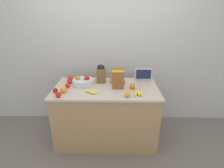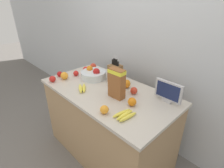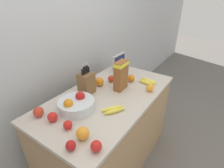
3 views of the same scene
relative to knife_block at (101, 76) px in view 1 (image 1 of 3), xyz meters
The scene contains 19 objects.
ground_plane 0.99m from the knife_block, 67.74° to the right, with size 14.00×14.00×0.00m, color slate.
wall_back 0.53m from the knife_block, 78.78° to the left, with size 9.00×0.06×2.60m.
counter 0.58m from the knife_block, 67.74° to the right, with size 1.46×0.78×0.86m.
knife_block is the anchor object (origin of this frame).
small_monitor 0.64m from the knife_block, ahead, with size 0.26×0.03×0.21m.
cereal_box 0.34m from the knife_block, 42.68° to the right, with size 0.16×0.09×0.29m.
fruit_bowl 0.28m from the knife_block, 156.36° to the right, with size 0.30×0.30×0.14m.
banana_bunch_left 0.40m from the knife_block, 105.78° to the right, with size 0.19×0.17×0.03m.
banana_bunch_right 0.66m from the knife_block, 38.12° to the right, with size 0.12×0.19×0.03m.
apple_middle 0.34m from the knife_block, 10.50° to the right, with size 0.07×0.07×0.07m, color red.
apple_near_bananas 0.69m from the knife_block, 146.80° to the right, with size 0.06×0.06×0.06m, color red.
apple_rear 0.47m from the knife_block, behind, with size 0.08×0.08×0.08m, color red.
apple_rightmost 0.72m from the knife_block, 134.04° to the right, with size 0.07×0.07×0.07m, color red.
apple_leftmost 0.49m from the knife_block, behind, with size 0.08×0.08×0.08m, color red.
apple_by_knife_block 0.51m from the knife_block, 153.88° to the right, with size 0.07×0.07×0.07m, color red.
orange_back_center 0.61m from the knife_block, 53.43° to the right, with size 0.07×0.07×0.07m, color orange.
orange_front_right 0.51m from the knife_block, 27.79° to the right, with size 0.08×0.08×0.08m, color orange.
orange_near_bowl 0.60m from the knife_block, 141.20° to the right, with size 0.09×0.09×0.09m, color orange.
orange_front_left 0.19m from the knife_block, ahead, with size 0.09×0.09×0.09m, color orange.
Camera 1 is at (0.12, -2.25, 1.85)m, focal length 28.00 mm.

